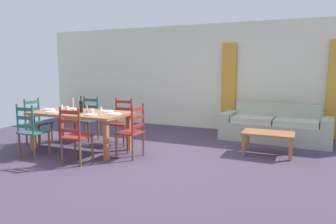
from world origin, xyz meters
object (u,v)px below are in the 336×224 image
at_px(dining_chair_far_left, 88,119).
at_px(coffee_cup_primary, 92,111).
at_px(dining_chair_head_west, 37,122).
at_px(wine_glass_near_right, 101,109).
at_px(wine_glass_near_left, 62,106).
at_px(couch, 275,128).
at_px(dining_chair_near_right, 75,135).
at_px(coffee_table, 268,136).
at_px(dining_chair_near_left, 31,131).
at_px(wine_bottle, 81,106).
at_px(dining_table, 80,116).
at_px(coffee_cup_secondary, 67,109).
at_px(dining_chair_far_right, 121,122).
at_px(dining_chair_head_east, 132,131).

bearing_deg(dining_chair_far_left, coffee_cup_primary, -47.74).
bearing_deg(dining_chair_head_west, wine_glass_near_right, -4.97).
xyz_separation_m(wine_glass_near_left, couch, (3.69, 2.47, -0.57)).
distance_m(dining_chair_near_right, coffee_table, 3.43).
distance_m(dining_chair_near_right, wine_glass_near_right, 0.72).
height_order(dining_chair_near_left, couch, dining_chair_near_left).
bearing_deg(coffee_table, wine_bottle, -160.54).
bearing_deg(dining_chair_far_left, dining_table, -60.86).
bearing_deg(coffee_cup_secondary, dining_chair_head_west, 179.96).
height_order(dining_chair_near_left, dining_chair_head_west, same).
bearing_deg(coffee_table, couch, 89.65).
distance_m(dining_chair_near_left, dining_chair_far_left, 1.52).
distance_m(wine_glass_near_right, coffee_cup_primary, 0.25).
height_order(dining_chair_near_right, coffee_cup_secondary, dining_chair_near_right).
bearing_deg(coffee_cup_primary, dining_table, 166.25).
bearing_deg(wine_bottle, dining_chair_far_left, 121.32).
distance_m(dining_table, wine_bottle, 0.22).
distance_m(dining_chair_far_left, couch, 4.11).
relative_size(dining_chair_head_west, coffee_cup_primary, 10.67).
relative_size(dining_table, wine_glass_near_left, 11.80).
distance_m(dining_chair_near_left, coffee_cup_secondary, 0.85).
bearing_deg(wine_bottle, dining_table, 146.85).
distance_m(dining_chair_far_right, couch, 3.33).
height_order(dining_chair_near_right, wine_glass_near_left, dining_chair_near_right).
distance_m(wine_bottle, couch, 4.11).
height_order(dining_chair_far_right, wine_glass_near_right, dining_chair_far_right).
bearing_deg(wine_bottle, dining_chair_near_left, -127.41).
distance_m(dining_chair_head_east, wine_glass_near_left, 1.54).
xyz_separation_m(dining_chair_far_left, wine_bottle, (0.49, -0.81, 0.39)).
bearing_deg(coffee_table, wine_glass_near_right, -155.78).
height_order(dining_chair_near_left, dining_chair_head_east, same).
relative_size(dining_chair_near_right, dining_chair_far_right, 1.00).
height_order(dining_chair_far_left, wine_glass_near_right, dining_chair_far_left).
xyz_separation_m(dining_chair_near_right, wine_bottle, (-0.41, 0.69, 0.39)).
height_order(dining_chair_far_left, dining_chair_head_west, same).
bearing_deg(coffee_cup_primary, dining_chair_head_east, 3.54).
height_order(dining_chair_far_right, dining_chair_head_east, same).
distance_m(dining_chair_head_east, coffee_cup_primary, 0.88).
xyz_separation_m(wine_glass_near_right, coffee_cup_primary, (-0.23, 0.04, -0.07)).
xyz_separation_m(dining_chair_head_west, couch, (4.52, 2.31, -0.19)).
xyz_separation_m(dining_chair_near_left, dining_chair_head_west, (-0.68, 0.77, 0.00)).
xyz_separation_m(dining_chair_near_right, dining_chair_head_west, (-1.63, 0.75, 0.00)).
bearing_deg(couch, coffee_table, -90.35).
distance_m(dining_chair_near_left, coffee_cup_primary, 1.11).
bearing_deg(dining_chair_head_east, dining_table, 178.34).
xyz_separation_m(dining_chair_near_right, dining_chair_head_east, (0.69, 0.70, 0.00)).
distance_m(dining_chair_near_left, coffee_table, 4.27).
relative_size(dining_chair_head_east, wine_glass_near_left, 5.96).
distance_m(dining_table, coffee_cup_secondary, 0.36).
bearing_deg(couch, dining_chair_near_left, -141.21).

